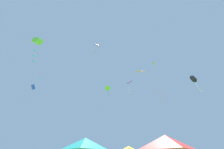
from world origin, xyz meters
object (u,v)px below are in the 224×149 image
at_px(canopy_tent_teal, 85,144).
at_px(kite_orange_delta, 144,71).
at_px(kite_pink_delta, 97,45).
at_px(kite_orange_diamond, 138,71).
at_px(kite_lime_box, 37,42).
at_px(kite_black_box, 194,79).
at_px(kite_cyan_delta, 40,79).
at_px(kite_lime_delta, 108,88).
at_px(kite_blue_box, 33,87).
at_px(kite_pink_diamond, 161,94).
at_px(kite_purple_delta, 129,82).
at_px(kite_yellow_box, 154,64).
at_px(canopy_tent_red, 166,142).

xyz_separation_m(canopy_tent_teal, kite_orange_delta, (10.52, 9.00, 15.84)).
xyz_separation_m(kite_pink_delta, kite_orange_diamond, (7.47, -3.43, -9.35)).
height_order(kite_lime_box, kite_black_box, kite_black_box).
xyz_separation_m(kite_cyan_delta, kite_lime_delta, (15.45, 5.52, 0.79)).
relative_size(canopy_tent_teal, kite_blue_box, 3.44).
relative_size(kite_lime_box, kite_orange_delta, 1.83).
height_order(kite_pink_diamond, kite_lime_box, kite_pink_diamond).
height_order(kite_orange_diamond, kite_purple_delta, kite_purple_delta).
distance_m(kite_cyan_delta, kite_blue_box, 2.55).
bearing_deg(kite_lime_box, kite_orange_delta, 41.70).
relative_size(kite_yellow_box, kite_orange_diamond, 1.00).
xyz_separation_m(kite_orange_delta, kite_blue_box, (-24.17, 0.57, -4.19)).
xyz_separation_m(kite_lime_box, kite_purple_delta, (12.24, 12.96, 2.52)).
distance_m(kite_cyan_delta, kite_orange_delta, 23.87).
height_order(kite_orange_delta, kite_orange_diamond, kite_orange_delta).
relative_size(kite_pink_diamond, kite_lime_delta, 1.01).
relative_size(kite_lime_box, kite_lime_delta, 1.16).
bearing_deg(kite_lime_delta, kite_orange_delta, -39.65).
distance_m(kite_yellow_box, kite_orange_delta, 7.67).
bearing_deg(kite_blue_box, canopy_tent_teal, -35.01).
bearing_deg(kite_black_box, kite_cyan_delta, 168.05).
distance_m(kite_lime_delta, kite_blue_box, 17.37).
distance_m(canopy_tent_red, kite_cyan_delta, 29.03).
distance_m(kite_lime_box, kite_orange_delta, 22.49).
height_order(kite_pink_delta, kite_black_box, kite_pink_delta).
bearing_deg(kite_pink_diamond, canopy_tent_teal, -144.45).
bearing_deg(kite_purple_delta, kite_cyan_delta, 172.08).
height_order(kite_lime_box, kite_orange_diamond, kite_orange_diamond).
xyz_separation_m(kite_yellow_box, kite_lime_delta, (-12.62, 3.28, -6.23)).
height_order(kite_pink_diamond, kite_orange_diamond, kite_pink_diamond).
xyz_separation_m(kite_black_box, kite_purple_delta, (-10.93, 3.75, 1.36)).
bearing_deg(kite_orange_diamond, kite_blue_box, 159.81).
height_order(kite_yellow_box, kite_black_box, kite_yellow_box).
xyz_separation_m(kite_pink_delta, kite_lime_box, (-5.36, -10.67, -10.64)).
bearing_deg(kite_orange_delta, kite_lime_box, -138.30).
bearing_deg(kite_pink_delta, canopy_tent_teal, -87.48).
height_order(canopy_tent_teal, kite_lime_box, kite_lime_box).
bearing_deg(kite_blue_box, kite_orange_delta, -1.34).
bearing_deg(kite_purple_delta, kite_yellow_box, 31.41).
relative_size(kite_lime_box, kite_orange_diamond, 4.01).
relative_size(kite_pink_delta, kite_black_box, 0.88).
distance_m(kite_cyan_delta, kite_orange_diamond, 22.40).
bearing_deg(kite_yellow_box, kite_lime_box, -138.68).
distance_m(canopy_tent_red, kite_blue_box, 27.79).
distance_m(kite_pink_delta, kite_black_box, 20.23).
bearing_deg(kite_yellow_box, kite_orange_diamond, -125.34).
relative_size(canopy_tent_teal, kite_orange_delta, 2.16).
xyz_separation_m(kite_lime_box, kite_blue_box, (-8.06, 14.92, 2.14)).
bearing_deg(kite_pink_diamond, kite_pink_delta, -162.28).
relative_size(kite_orange_delta, kite_lime_delta, 0.64).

